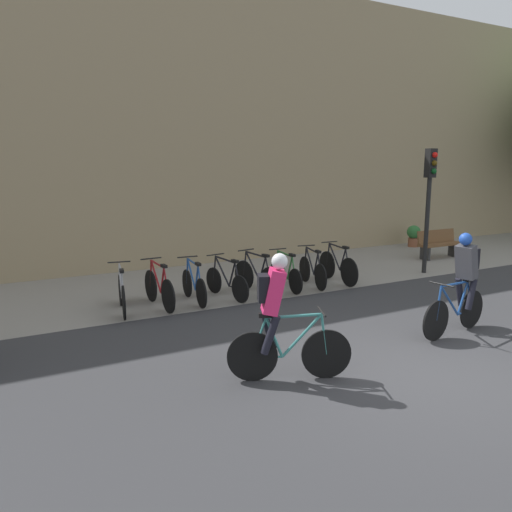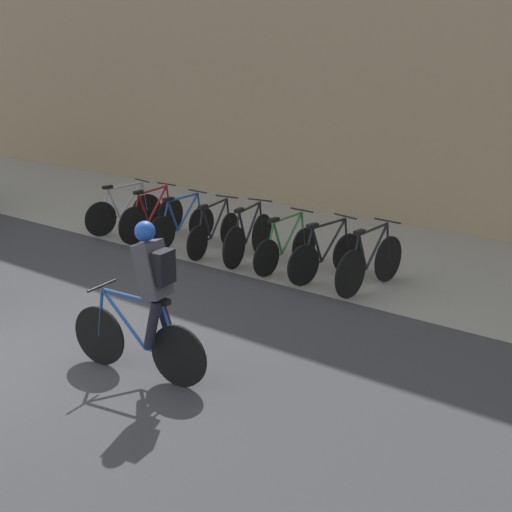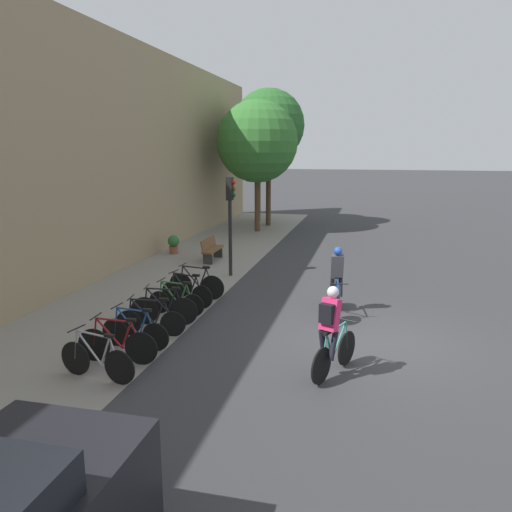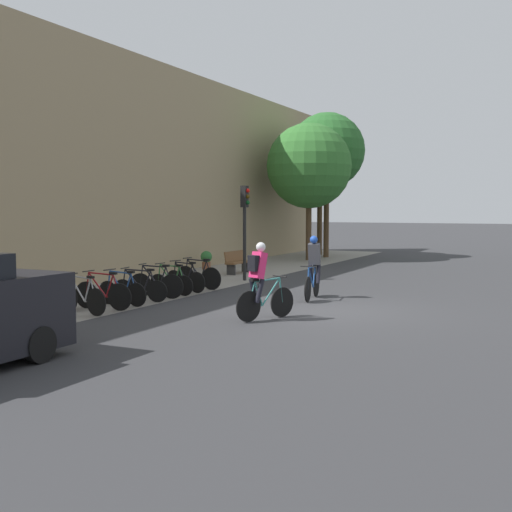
# 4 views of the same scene
# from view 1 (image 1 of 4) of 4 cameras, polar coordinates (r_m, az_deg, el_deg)

# --- Properties ---
(ground) EXTENTS (200.00, 200.00, 0.00)m
(ground) POSITION_cam_1_polar(r_m,az_deg,el_deg) (7.73, 19.44, -12.68)
(ground) COLOR #333335
(kerb_strip) EXTENTS (44.00, 4.50, 0.01)m
(kerb_strip) POSITION_cam_1_polar(r_m,az_deg,el_deg) (12.99, -3.05, -2.68)
(kerb_strip) COLOR gray
(kerb_strip) RESTS_ON ground
(building_facade) EXTENTS (44.00, 0.60, 8.23)m
(building_facade) POSITION_cam_1_polar(r_m,az_deg,el_deg) (15.04, -7.50, 14.81)
(building_facade) COLOR #9E8966
(building_facade) RESTS_ON ground
(cyclist_pink) EXTENTS (1.62, 0.74, 1.79)m
(cyclist_pink) POSITION_cam_1_polar(r_m,az_deg,el_deg) (6.84, 2.55, -6.70)
(cyclist_pink) COLOR black
(cyclist_pink) RESTS_ON ground
(cyclist_grey) EXTENTS (1.80, 0.53, 1.79)m
(cyclist_grey) POSITION_cam_1_polar(r_m,az_deg,el_deg) (9.49, 22.54, -2.60)
(cyclist_grey) COLOR black
(cyclist_grey) RESTS_ON ground
(parked_bike_0) EXTENTS (0.46, 1.69, 0.97)m
(parked_bike_0) POSITION_cam_1_polar(r_m,az_deg,el_deg) (10.43, -15.09, -4.10)
(parked_bike_0) COLOR black
(parked_bike_0) RESTS_ON ground
(parked_bike_1) EXTENTS (0.46, 1.72, 0.98)m
(parked_bike_1) POSITION_cam_1_polar(r_m,az_deg,el_deg) (10.62, -11.01, -3.62)
(parked_bike_1) COLOR black
(parked_bike_1) RESTS_ON ground
(parked_bike_2) EXTENTS (0.46, 1.61, 0.95)m
(parked_bike_2) POSITION_cam_1_polar(r_m,az_deg,el_deg) (10.87, -7.11, -3.30)
(parked_bike_2) COLOR black
(parked_bike_2) RESTS_ON ground
(parked_bike_3) EXTENTS (0.46, 1.64, 0.94)m
(parked_bike_3) POSITION_cam_1_polar(r_m,az_deg,el_deg) (11.17, -3.38, -2.90)
(parked_bike_3) COLOR black
(parked_bike_3) RESTS_ON ground
(parked_bike_4) EXTENTS (0.47, 1.66, 0.98)m
(parked_bike_4) POSITION_cam_1_polar(r_m,az_deg,el_deg) (11.50, 0.11, -2.33)
(parked_bike_4) COLOR black
(parked_bike_4) RESTS_ON ground
(parked_bike_5) EXTENTS (0.46, 1.57, 0.93)m
(parked_bike_5) POSITION_cam_1_polar(r_m,az_deg,el_deg) (11.88, 3.40, -2.09)
(parked_bike_5) COLOR black
(parked_bike_5) RESTS_ON ground
(parked_bike_6) EXTENTS (0.48, 1.60, 0.96)m
(parked_bike_6) POSITION_cam_1_polar(r_m,az_deg,el_deg) (12.30, 6.47, -1.64)
(parked_bike_6) COLOR black
(parked_bike_6) RESTS_ON ground
(parked_bike_7) EXTENTS (0.46, 1.72, 0.99)m
(parked_bike_7) POSITION_cam_1_polar(r_m,az_deg,el_deg) (12.74, 9.34, -1.17)
(parked_bike_7) COLOR black
(parked_bike_7) RESTS_ON ground
(traffic_light_pole) EXTENTS (0.26, 0.30, 3.36)m
(traffic_light_pole) POSITION_cam_1_polar(r_m,az_deg,el_deg) (14.23, 19.21, 7.41)
(traffic_light_pole) COLOR black
(traffic_light_pole) RESTS_ON ground
(bench) EXTENTS (1.59, 0.44, 0.89)m
(bench) POSITION_cam_1_polar(r_m,az_deg,el_deg) (16.87, 20.16, 1.35)
(bench) COLOR brown
(bench) RESTS_ON ground
(potted_plant) EXTENTS (0.48, 0.48, 0.78)m
(potted_plant) POSITION_cam_1_polar(r_m,az_deg,el_deg) (18.86, 17.56, 2.32)
(potted_plant) COLOR brown
(potted_plant) RESTS_ON ground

